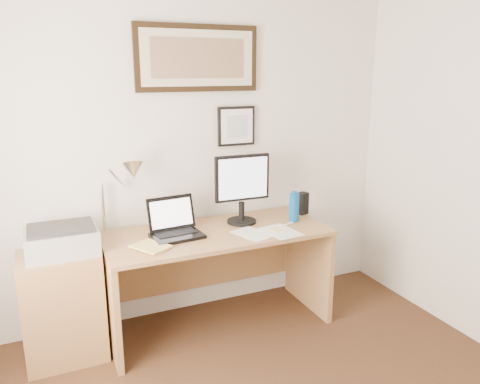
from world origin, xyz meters
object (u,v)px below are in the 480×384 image
desk (213,257)px  side_cabinet (63,306)px  book (141,251)px  lcd_monitor (242,186)px  water_bottle (294,207)px  printer (62,240)px  laptop (175,228)px

desk → side_cabinet: bearing=-178.1°
book → lcd_monitor: size_ratio=0.46×
desk → lcd_monitor: (0.24, 0.01, 0.53)m
book → desk: 0.69m
side_cabinet → water_bottle: (1.69, -0.07, 0.49)m
printer → laptop: bearing=-2.1°
book → printer: bearing=151.4°
side_cabinet → book: size_ratio=3.05×
printer → side_cabinet: bearing=-160.2°
side_cabinet → lcd_monitor: lcd_monitor is taller
laptop → printer: size_ratio=0.82×
book → water_bottle: bearing=7.5°
side_cabinet → lcd_monitor: 1.47m
book → laptop: 0.36m
printer → lcd_monitor: bearing=1.6°
lcd_monitor → printer: lcd_monitor is taller
desk → book: bearing=-155.6°
desk → printer: bearing=-178.7°
lcd_monitor → water_bottle: bearing=-17.4°
side_cabinet → printer: 0.45m
water_bottle → laptop: laptop is taller
lcd_monitor → book: bearing=-161.4°
water_bottle → printer: bearing=177.1°
book → desk: book is taller
book → printer: 0.51m
book → printer: printer is taller
laptop → side_cabinet: bearing=178.9°
printer → book: bearing=-28.6°
side_cabinet → book: 0.66m
laptop → printer: laptop is taller
water_bottle → desk: bearing=170.2°
side_cabinet → lcd_monitor: (1.31, 0.05, 0.68)m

